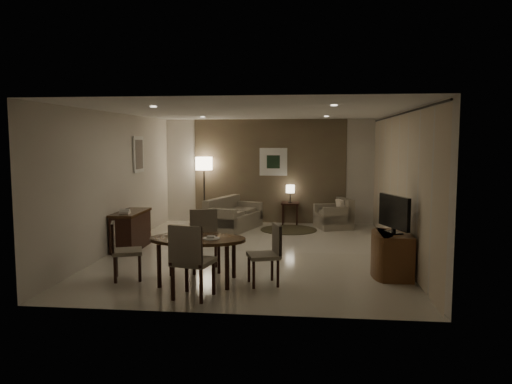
# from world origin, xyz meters

# --- Properties ---
(room_shell) EXTENTS (5.50, 7.00, 2.70)m
(room_shell) POSITION_xyz_m (0.00, 0.40, 1.35)
(room_shell) COLOR beige
(room_shell) RESTS_ON ground
(taupe_accent) EXTENTS (3.96, 0.03, 2.70)m
(taupe_accent) POSITION_xyz_m (0.00, 3.48, 1.35)
(taupe_accent) COLOR brown
(taupe_accent) RESTS_ON wall_back
(curtain_wall) EXTENTS (0.08, 6.70, 2.58)m
(curtain_wall) POSITION_xyz_m (2.68, 0.00, 1.32)
(curtain_wall) COLOR beige
(curtain_wall) RESTS_ON wall_right
(curtain_rod) EXTENTS (0.03, 6.80, 0.03)m
(curtain_rod) POSITION_xyz_m (2.68, 0.00, 2.64)
(curtain_rod) COLOR black
(curtain_rod) RESTS_ON wall_right
(art_back_frame) EXTENTS (0.72, 0.03, 0.72)m
(art_back_frame) POSITION_xyz_m (0.10, 3.46, 1.60)
(art_back_frame) COLOR silver
(art_back_frame) RESTS_ON wall_back
(art_back_canvas) EXTENTS (0.34, 0.01, 0.34)m
(art_back_canvas) POSITION_xyz_m (0.10, 3.44, 1.60)
(art_back_canvas) COLOR black
(art_back_canvas) RESTS_ON wall_back
(art_left_frame) EXTENTS (0.03, 0.60, 0.80)m
(art_left_frame) POSITION_xyz_m (-2.72, 1.20, 1.85)
(art_left_frame) COLOR silver
(art_left_frame) RESTS_ON wall_left
(art_left_canvas) EXTENTS (0.01, 0.46, 0.64)m
(art_left_canvas) POSITION_xyz_m (-2.71, 1.20, 1.85)
(art_left_canvas) COLOR gray
(art_left_canvas) RESTS_ON wall_left
(downlight_nl) EXTENTS (0.10, 0.10, 0.01)m
(downlight_nl) POSITION_xyz_m (-1.40, -1.80, 2.69)
(downlight_nl) COLOR white
(downlight_nl) RESTS_ON ceiling
(downlight_nr) EXTENTS (0.10, 0.10, 0.01)m
(downlight_nr) POSITION_xyz_m (1.40, -1.80, 2.69)
(downlight_nr) COLOR white
(downlight_nr) RESTS_ON ceiling
(downlight_fl) EXTENTS (0.10, 0.10, 0.01)m
(downlight_fl) POSITION_xyz_m (-1.40, 1.80, 2.69)
(downlight_fl) COLOR white
(downlight_fl) RESTS_ON ceiling
(downlight_fr) EXTENTS (0.10, 0.10, 0.01)m
(downlight_fr) POSITION_xyz_m (1.40, 1.80, 2.69)
(downlight_fr) COLOR white
(downlight_fr) RESTS_ON ceiling
(console_desk) EXTENTS (0.48, 1.20, 0.75)m
(console_desk) POSITION_xyz_m (-2.49, 0.00, 0.38)
(console_desk) COLOR #432A15
(console_desk) RESTS_ON floor
(telephone) EXTENTS (0.20, 0.14, 0.09)m
(telephone) POSITION_xyz_m (-2.49, -0.30, 0.80)
(telephone) COLOR white
(telephone) RESTS_ON console_desk
(tv_cabinet) EXTENTS (0.48, 0.90, 0.70)m
(tv_cabinet) POSITION_xyz_m (2.40, -1.50, 0.35)
(tv_cabinet) COLOR brown
(tv_cabinet) RESTS_ON floor
(flat_tv) EXTENTS (0.36, 0.85, 0.60)m
(flat_tv) POSITION_xyz_m (2.38, -1.50, 1.02)
(flat_tv) COLOR black
(flat_tv) RESTS_ON tv_cabinet
(dining_table) EXTENTS (1.47, 0.92, 0.69)m
(dining_table) POSITION_xyz_m (-0.63, -2.18, 0.34)
(dining_table) COLOR #432A15
(dining_table) RESTS_ON floor
(chair_near) EXTENTS (0.60, 0.60, 1.04)m
(chair_near) POSITION_xyz_m (-0.53, -2.90, 0.52)
(chair_near) COLOR gray
(chair_near) RESTS_ON floor
(chair_far) EXTENTS (0.61, 0.61, 1.00)m
(chair_far) POSITION_xyz_m (-0.66, -1.51, 0.50)
(chair_far) COLOR gray
(chair_far) RESTS_ON floor
(chair_left) EXTENTS (0.56, 0.56, 0.91)m
(chair_left) POSITION_xyz_m (-1.76, -2.13, 0.45)
(chair_left) COLOR gray
(chair_left) RESTS_ON floor
(chair_right) EXTENTS (0.56, 0.56, 0.91)m
(chair_right) POSITION_xyz_m (0.37, -2.18, 0.46)
(chair_right) COLOR gray
(chair_right) RESTS_ON floor
(plate_a) EXTENTS (0.26, 0.26, 0.02)m
(plate_a) POSITION_xyz_m (-0.81, -2.13, 0.70)
(plate_a) COLOR white
(plate_a) RESTS_ON dining_table
(plate_b) EXTENTS (0.26, 0.26, 0.02)m
(plate_b) POSITION_xyz_m (-0.41, -2.23, 0.70)
(plate_b) COLOR white
(plate_b) RESTS_ON dining_table
(fruit_apple) EXTENTS (0.09, 0.09, 0.09)m
(fruit_apple) POSITION_xyz_m (-0.81, -2.13, 0.75)
(fruit_apple) COLOR #A92E13
(fruit_apple) RESTS_ON plate_a
(napkin) EXTENTS (0.12, 0.08, 0.03)m
(napkin) POSITION_xyz_m (-0.41, -2.23, 0.72)
(napkin) COLOR white
(napkin) RESTS_ON plate_b
(round_rug) EXTENTS (1.36, 1.36, 0.01)m
(round_rug) POSITION_xyz_m (0.55, 2.43, 0.01)
(round_rug) COLOR #423E25
(round_rug) RESTS_ON floor
(sofa) EXTENTS (1.80, 1.28, 0.77)m
(sofa) POSITION_xyz_m (-0.78, 2.36, 0.38)
(sofa) COLOR gray
(sofa) RESTS_ON floor
(armchair) EXTENTS (0.99, 1.02, 0.73)m
(armchair) POSITION_xyz_m (1.63, 2.80, 0.36)
(armchair) COLOR gray
(armchair) RESTS_ON floor
(side_table) EXTENTS (0.45, 0.45, 0.57)m
(side_table) POSITION_xyz_m (0.55, 3.23, 0.28)
(side_table) COLOR black
(side_table) RESTS_ON floor
(table_lamp) EXTENTS (0.22, 0.22, 0.50)m
(table_lamp) POSITION_xyz_m (0.55, 3.25, 0.82)
(table_lamp) COLOR #FFEAC1
(table_lamp) RESTS_ON side_table
(floor_lamp) EXTENTS (0.44, 0.44, 1.73)m
(floor_lamp) POSITION_xyz_m (-1.69, 3.23, 0.86)
(floor_lamp) COLOR #FFE5B7
(floor_lamp) RESTS_ON floor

